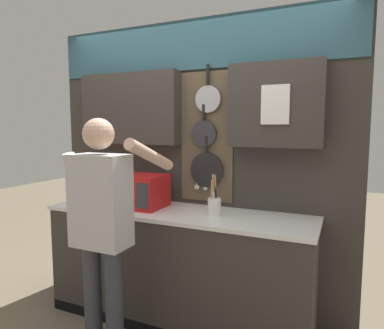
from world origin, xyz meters
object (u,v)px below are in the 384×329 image
object	(u,v)px
person	(102,220)
knife_block	(85,190)
microwave	(135,190)
utensil_crock	(214,205)

from	to	relation	value
person	knife_block	bearing A→B (deg)	137.82
knife_block	person	size ratio (longest dim) A/B	0.16
microwave	knife_block	world-z (taller)	microwave
knife_block	utensil_crock	xyz separation A→B (m)	(1.28, 0.00, -0.02)
knife_block	utensil_crock	size ratio (longest dim) A/B	0.84
utensil_crock	person	distance (m)	0.86
person	utensil_crock	bearing A→B (deg)	49.85
microwave	knife_block	size ratio (longest dim) A/B	1.96
utensil_crock	person	size ratio (longest dim) A/B	0.19
knife_block	person	world-z (taller)	person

